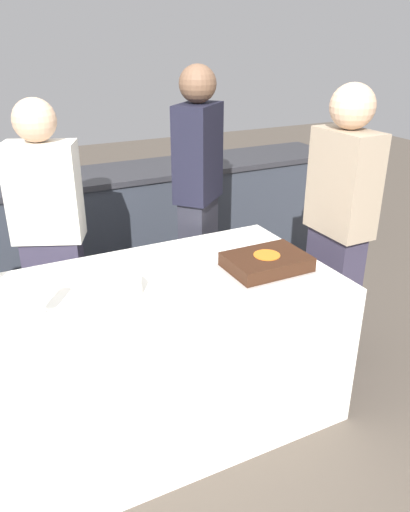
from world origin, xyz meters
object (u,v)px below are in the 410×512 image
object	(u,v)px
cake	(266,262)
person_standing_back	(51,238)
plate_stack	(119,287)
person_cutting_cake	(198,201)
person_seated_right	(338,230)
wine_glass	(38,292)

from	to	relation	value
cake	person_standing_back	bearing A→B (deg)	139.44
plate_stack	person_cutting_cake	world-z (taller)	person_cutting_cake
cake	plate_stack	size ratio (longest dim) A/B	2.08
person_cutting_cake	person_standing_back	size ratio (longest dim) A/B	1.08
person_standing_back	plate_stack	bearing A→B (deg)	126.56
person_cutting_cake	person_seated_right	xyz separation A→B (m)	(0.52, -0.69, -0.04)
wine_glass	person_seated_right	distance (m)	1.61
wine_glass	person_standing_back	bearing A→B (deg)	76.06
wine_glass	person_seated_right	bearing A→B (deg)	1.79
wine_glass	person_standing_back	size ratio (longest dim) A/B	0.12
person_cutting_cake	wine_glass	bearing A→B (deg)	-6.76
cake	person_seated_right	world-z (taller)	person_seated_right
person_cutting_cake	person_standing_back	world-z (taller)	person_cutting_cake
cake	plate_stack	bearing A→B (deg)	174.36
wine_glass	person_seated_right	xyz separation A→B (m)	(1.61, 0.05, -0.03)
cake	person_seated_right	size ratio (longest dim) A/B	0.27
plate_stack	person_standing_back	bearing A→B (deg)	103.20
plate_stack	wine_glass	distance (m)	0.36
plate_stack	wine_glass	world-z (taller)	wine_glass
wine_glass	person_cutting_cake	bearing A→B (deg)	34.33
person_cutting_cake	person_seated_right	size ratio (longest dim) A/B	1.04
plate_stack	person_cutting_cake	distance (m)	1.02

